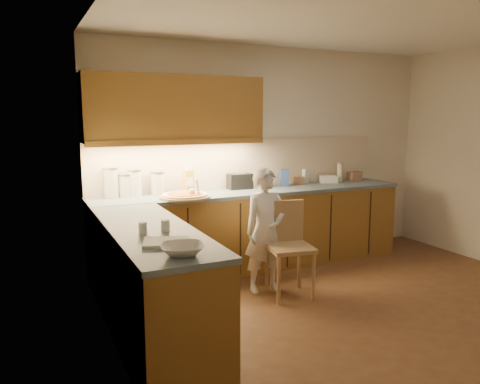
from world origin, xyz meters
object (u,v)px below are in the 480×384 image
(pizza_on_board, at_px, (185,196))
(child, at_px, (266,230))
(oil_jug, at_px, (189,181))
(toaster, at_px, (240,181))
(wooden_chair, at_px, (287,241))

(pizza_on_board, bearing_deg, child, -41.97)
(oil_jug, distance_m, toaster, 0.64)
(oil_jug, relative_size, toaster, 1.04)
(pizza_on_board, relative_size, child, 0.42)
(wooden_chair, relative_size, oil_jug, 3.12)
(wooden_chair, xyz_separation_m, oil_jug, (-0.66, 1.05, 0.52))
(wooden_chair, height_order, toaster, toaster)
(wooden_chair, distance_m, oil_jug, 1.34)
(pizza_on_board, xyz_separation_m, wooden_chair, (0.81, -0.74, -0.40))
(pizza_on_board, xyz_separation_m, oil_jug, (0.15, 0.30, 0.11))
(oil_jug, bearing_deg, child, -60.54)
(wooden_chair, bearing_deg, pizza_on_board, 147.43)
(toaster, bearing_deg, wooden_chair, -86.33)
(wooden_chair, height_order, oil_jug, oil_jug)
(pizza_on_board, xyz_separation_m, child, (0.65, -0.58, -0.31))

